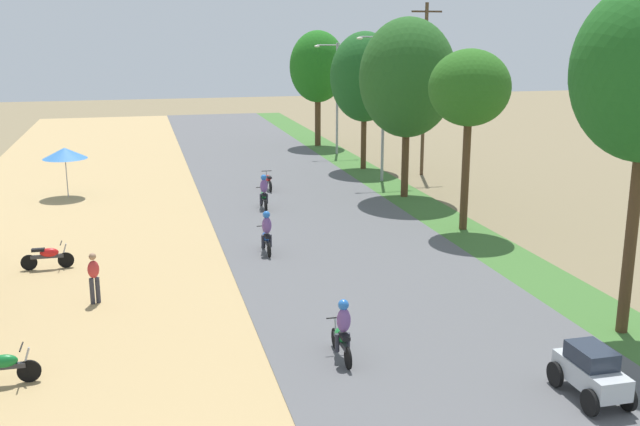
{
  "coord_description": "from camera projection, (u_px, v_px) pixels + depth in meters",
  "views": [
    {
      "loc": [
        -7.4,
        -5.28,
        8.25
      ],
      "look_at": [
        -0.87,
        21.05,
        1.55
      ],
      "focal_mm": 41.36,
      "sensor_mm": 36.0,
      "label": 1
    }
  ],
  "objects": [
    {
      "name": "pedestrian_on_shoulder",
      "position": [
        94.0,
        275.0,
        22.62
      ],
      "size": [
        0.42,
        0.36,
        1.62
      ],
      "color": "#33333D",
      "rests_on": "dirt_shoulder"
    },
    {
      "name": "streetlamp_mid",
      "position": [
        337.0,
        90.0,
        49.6
      ],
      "size": [
        3.16,
        0.2,
        7.46
      ],
      "color": "gray",
      "rests_on": "median_strip"
    },
    {
      "name": "streetlamp_near",
      "position": [
        383.0,
        98.0,
        40.42
      ],
      "size": [
        3.16,
        0.2,
        8.06
      ],
      "color": "gray",
      "rests_on": "median_strip"
    },
    {
      "name": "median_tree_fifth",
      "position": [
        318.0,
        67.0,
        52.98
      ],
      "size": [
        4.06,
        4.06,
        8.28
      ],
      "color": "#4C351E",
      "rests_on": "median_strip"
    },
    {
      "name": "vendor_umbrella",
      "position": [
        65.0,
        153.0,
        36.94
      ],
      "size": [
        2.2,
        2.2,
        2.52
      ],
      "color": "#99999E",
      "rests_on": "dirt_shoulder"
    },
    {
      "name": "utility_pole_near",
      "position": [
        424.0,
        87.0,
        42.35
      ],
      "size": [
        1.8,
        0.2,
        9.83
      ],
      "color": "brown",
      "rests_on": "ground"
    },
    {
      "name": "median_tree_second",
      "position": [
        469.0,
        89.0,
        29.99
      ],
      "size": [
        3.35,
        3.35,
        7.53
      ],
      "color": "#4C351E",
      "rests_on": "median_strip"
    },
    {
      "name": "motorbike_ahead_fifth",
      "position": [
        268.0,
        180.0,
        39.0
      ],
      "size": [
        0.54,
        1.8,
        0.94
      ],
      "color": "black",
      "rests_on": "road_strip"
    },
    {
      "name": "parked_motorbike_second",
      "position": [
        2.0,
        366.0,
        17.45
      ],
      "size": [
        1.8,
        0.54,
        0.94
      ],
      "color": "black",
      "rests_on": "dirt_shoulder"
    },
    {
      "name": "motorbike_ahead_second",
      "position": [
        342.0,
        331.0,
        18.69
      ],
      "size": [
        0.54,
        1.8,
        1.66
      ],
      "color": "black",
      "rests_on": "road_strip"
    },
    {
      "name": "median_tree_third",
      "position": [
        407.0,
        78.0,
        36.17
      ],
      "size": [
        4.77,
        4.77,
        8.9
      ],
      "color": "#4C351E",
      "rests_on": "median_strip"
    },
    {
      "name": "car_hatchback_silver",
      "position": [
        591.0,
        371.0,
        16.75
      ],
      "size": [
        1.04,
        2.0,
        1.23
      ],
      "color": "#B7BCC1",
      "rests_on": "road_strip"
    },
    {
      "name": "median_tree_fourth",
      "position": [
        364.0,
        77.0,
        43.91
      ],
      "size": [
        4.11,
        4.11,
        8.22
      ],
      "color": "#4C351E",
      "rests_on": "median_strip"
    },
    {
      "name": "motorbike_ahead_fourth",
      "position": [
        264.0,
        193.0,
        34.74
      ],
      "size": [
        0.54,
        1.8,
        1.66
      ],
      "color": "black",
      "rests_on": "road_strip"
    },
    {
      "name": "motorbike_ahead_third",
      "position": [
        266.0,
        233.0,
        27.74
      ],
      "size": [
        0.54,
        1.8,
        1.66
      ],
      "color": "black",
      "rests_on": "road_strip"
    },
    {
      "name": "parked_motorbike_third",
      "position": [
        48.0,
        256.0,
        26.01
      ],
      "size": [
        1.8,
        0.54,
        0.94
      ],
      "color": "black",
      "rests_on": "dirt_shoulder"
    }
  ]
}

